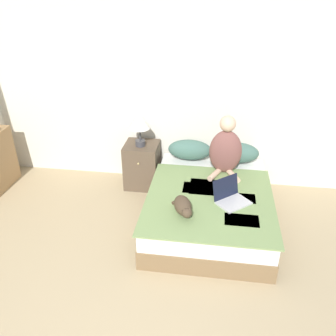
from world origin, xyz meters
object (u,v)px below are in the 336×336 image
Objects in this scene: pillow_far at (237,153)px; person_sitting at (226,149)px; nightstand at (142,165)px; pillow_near at (190,150)px; cat_tabby at (183,206)px; table_lamp at (140,122)px; laptop_open at (231,197)px; bed at (209,206)px.

person_sitting reaches higher than pillow_far.
pillow_near is at bearing 4.61° from nightstand.
table_lamp reaches higher than cat_tabby.
person_sitting is 0.74m from laptop_open.
bed is at bearing -35.30° from table_lamp.
person_sitting is (0.48, -0.32, 0.19)m from pillow_near.
pillow_far is 1.01m from laptop_open.
person_sitting is (0.16, 0.48, 0.55)m from bed.
table_lamp reaches higher than nightstand.
laptop_open reaches higher than nightstand.
table_lamp is at bearing -176.00° from pillow_far.
pillow_near reaches higher than cat_tabby.
laptop_open is at bearing -40.82° from bed.
pillow_far is 1.23× the size of cat_tabby.
laptop_open is (0.24, -0.20, 0.28)m from bed.
pillow_far is at bearing 44.15° from laptop_open.
bed is at bearing 98.13° from laptop_open.
pillow_near is at bearing 78.01° from laptop_open.
person_sitting is 1.19× the size of nightstand.
bed is 4.06× the size of table_lamp.
nightstand reaches higher than bed.
bed is 0.93m from pillow_near.
pillow_near is 0.60m from person_sitting.
table_lamp is (-1.15, 0.23, 0.21)m from person_sitting.
person_sitting is at bearing -117.10° from pillow_far.
cat_tabby is 1.45m from nightstand.
table_lamp is at bearing -169.50° from cat_tabby.
cat_tabby is (-0.60, -1.30, -0.05)m from pillow_far.
pillow_far is 0.40m from person_sitting.
pillow_near reaches higher than laptop_open.
pillow_near is 0.93× the size of nightstand.
nightstand is at bearing -175.39° from pillow_near.
nightstand is at bearing 167.08° from person_sitting.
nightstand reaches higher than cat_tabby.
pillow_far reaches higher than nightstand.
bed is 4.14× the size of laptop_open.
bed is at bearing -68.11° from pillow_near.
bed is at bearing -108.17° from person_sitting.
cat_tabby is 1.04× the size of laptop_open.
pillow_near is 0.79m from table_lamp.
cat_tabby is (0.04, -1.30, -0.05)m from pillow_near.
pillow_far is at bearing 2.37° from nightstand.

